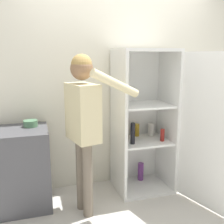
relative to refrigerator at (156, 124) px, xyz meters
The scene contains 6 objects.
ground_plane 1.08m from the refrigerator, 122.94° to the right, with size 12.00×12.00×0.00m, color beige.
wall_back 0.69m from the refrigerator, 129.40° to the left, with size 7.00×0.06×2.55m.
refrigerator is the anchor object (origin of this frame).
person 0.97m from the refrigerator, 166.76° to the right, with size 0.72×0.53×1.69m.
counter 1.63m from the refrigerator, behind, with size 0.62×0.56×0.89m.
bowl 1.45m from the refrigerator, behind, with size 0.15×0.15×0.07m.
Camera 1 is at (-1.03, -2.22, 1.66)m, focal length 42.00 mm.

